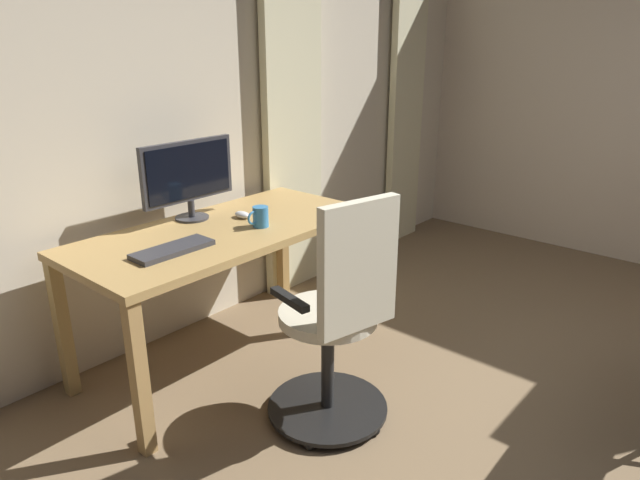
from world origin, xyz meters
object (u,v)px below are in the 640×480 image
desk (225,244)px  computer_keyboard (173,249)px  computer_monitor (188,174)px  mug_tea (260,217)px  computer_mouse (242,215)px  office_chair (338,326)px

desk → computer_keyboard: 0.41m
computer_monitor → mug_tea: (-0.14, 0.38, -0.19)m
computer_keyboard → computer_mouse: computer_mouse is taller
computer_monitor → mug_tea: bearing=110.7°
mug_tea → computer_mouse: bearing=-102.8°
computer_mouse → mug_tea: (0.04, 0.18, 0.04)m
office_chair → computer_keyboard: bearing=126.9°
office_chair → computer_keyboard: office_chair is taller
computer_monitor → mug_tea: 0.45m
desk → mug_tea: mug_tea is taller
computer_keyboard → desk: bearing=-165.8°
office_chair → mug_tea: office_chair is taller
desk → computer_mouse: bearing=-163.0°
office_chair → computer_mouse: office_chair is taller
computer_mouse → mug_tea: size_ratio=0.78×
desk → computer_keyboard: (0.38, 0.10, 0.10)m
computer_keyboard → computer_monitor: bearing=-136.7°
desk → mug_tea: (-0.13, 0.13, 0.14)m
office_chair → computer_keyboard: size_ratio=2.86×
office_chair → computer_monitor: computer_monitor is taller
desk → computer_monitor: 0.42m
office_chair → mug_tea: size_ratio=8.42×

